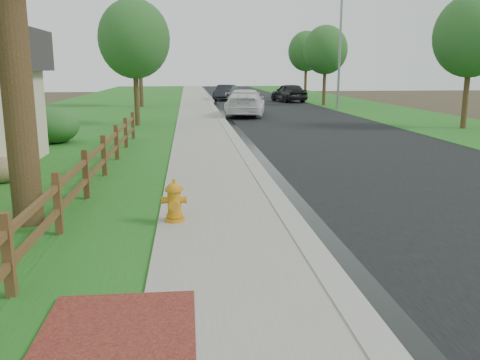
{
  "coord_description": "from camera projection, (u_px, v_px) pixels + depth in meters",
  "views": [
    {
      "loc": [
        -1.43,
        -5.57,
        2.74
      ],
      "look_at": [
        -0.49,
        3.58,
        0.73
      ],
      "focal_mm": 38.0,
      "sensor_mm": 36.0,
      "label": 1
    }
  ],
  "objects": [
    {
      "name": "ground",
      "position": [
        310.0,
        301.0,
        6.14
      ],
      "size": [
        120.0,
        120.0,
        0.0
      ],
      "primitive_type": "plane",
      "color": "#36301D"
    },
    {
      "name": "road",
      "position": [
        263.0,
        104.0,
        40.61
      ],
      "size": [
        8.0,
        90.0,
        0.02
      ],
      "primitive_type": "cube",
      "color": "black",
      "rests_on": "ground"
    },
    {
      "name": "curb",
      "position": [
        211.0,
        104.0,
        40.18
      ],
      "size": [
        0.4,
        90.0,
        0.12
      ],
      "primitive_type": "cube",
      "color": "gray",
      "rests_on": "ground"
    },
    {
      "name": "wet_gutter",
      "position": [
        215.0,
        104.0,
        40.23
      ],
      "size": [
        0.5,
        90.0,
        0.0
      ],
      "primitive_type": "cube",
      "color": "black",
      "rests_on": "road"
    },
    {
      "name": "sidewalk",
      "position": [
        194.0,
        104.0,
        40.06
      ],
      "size": [
        2.2,
        90.0,
        0.1
      ],
      "primitive_type": "cube",
      "color": "gray",
      "rests_on": "ground"
    },
    {
      "name": "grass_strip",
      "position": [
        170.0,
        105.0,
        39.87
      ],
      "size": [
        1.6,
        90.0,
        0.06
      ],
      "primitive_type": "cube",
      "color": "#1F4F16",
      "rests_on": "ground"
    },
    {
      "name": "lawn_near",
      "position": [
        103.0,
        105.0,
        39.35
      ],
      "size": [
        9.0,
        90.0,
        0.04
      ],
      "primitive_type": "cube",
      "color": "#1F4F16",
      "rests_on": "ground"
    },
    {
      "name": "verge_far",
      "position": [
        347.0,
        104.0,
        41.3
      ],
      "size": [
        6.0,
        90.0,
        0.04
      ],
      "primitive_type": "cube",
      "color": "#1F4F16",
      "rests_on": "ground"
    },
    {
      "name": "brick_patch",
      "position": [
        113.0,
        351.0,
        4.94
      ],
      "size": [
        1.6,
        2.4,
        0.11
      ],
      "primitive_type": "cube",
      "color": "maroon",
      "rests_on": "ground"
    },
    {
      "name": "ranch_fence",
      "position": [
        96.0,
        162.0,
        11.87
      ],
      "size": [
        0.12,
        16.92,
        1.1
      ],
      "color": "#482B18",
      "rests_on": "ground"
    },
    {
      "name": "fire_hydrant",
      "position": [
        174.0,
        202.0,
        8.97
      ],
      "size": [
        0.49,
        0.39,
        0.76
      ],
      "color": "#C67017",
      "rests_on": "sidewalk"
    },
    {
      "name": "white_suv",
      "position": [
        245.0,
        103.0,
        30.19
      ],
      "size": [
        3.1,
        5.71,
        1.57
      ],
      "primitive_type": "imported",
      "rotation": [
        0.0,
        0.0,
        2.97
      ],
      "color": "silver",
      "rests_on": "road"
    },
    {
      "name": "dark_car_mid",
      "position": [
        289.0,
        93.0,
        43.35
      ],
      "size": [
        2.72,
        4.85,
        1.56
      ],
      "primitive_type": "imported",
      "rotation": [
        0.0,
        0.0,
        3.34
      ],
      "color": "black",
      "rests_on": "road"
    },
    {
      "name": "dark_car_far",
      "position": [
        226.0,
        93.0,
        45.66
      ],
      "size": [
        2.58,
        4.4,
        1.37
      ],
      "primitive_type": "imported",
      "rotation": [
        0.0,
        0.0,
        -0.29
      ],
      "color": "black",
      "rests_on": "road"
    },
    {
      "name": "streetlight",
      "position": [
        338.0,
        40.0,
        34.71
      ],
      "size": [
        1.86,
        0.79,
        8.31
      ],
      "color": "gray",
      "rests_on": "ground"
    },
    {
      "name": "boulder",
      "position": [
        1.0,
        170.0,
        12.36
      ],
      "size": [
        1.0,
        0.76,
        0.66
      ],
      "primitive_type": "ellipsoid",
      "rotation": [
        0.0,
        0.0,
        -0.01
      ],
      "color": "brown",
      "rests_on": "ground"
    },
    {
      "name": "shrub_d",
      "position": [
        52.0,
        126.0,
        18.96
      ],
      "size": [
        2.44,
        2.44,
        1.34
      ],
      "primitive_type": "ellipsoid",
      "rotation": [
        0.0,
        0.0,
        -0.29
      ],
      "color": "#1C4F22",
      "rests_on": "ground"
    },
    {
      "name": "tree_near_left",
      "position": [
        134.0,
        39.0,
        24.18
      ],
      "size": [
        3.41,
        3.41,
        6.03
      ],
      "color": "#352215",
      "rests_on": "ground"
    },
    {
      "name": "tree_near_right",
      "position": [
        471.0,
        36.0,
        22.93
      ],
      "size": [
        3.38,
        3.38,
        6.08
      ],
      "color": "#352215",
      "rests_on": "ground"
    },
    {
      "name": "tree_mid_left",
      "position": [
        139.0,
        41.0,
        36.62
      ],
      "size": [
        3.87,
        3.87,
        6.92
      ],
      "color": "#352215",
      "rests_on": "ground"
    },
    {
      "name": "tree_mid_right",
      "position": [
        325.0,
        50.0,
        38.19
      ],
      "size": [
        3.31,
        3.31,
        6.0
      ],
      "color": "#352215",
      "rests_on": "ground"
    },
    {
      "name": "tree_far_right",
      "position": [
        306.0,
        51.0,
        47.92
      ],
      "size": [
        3.42,
        3.42,
        6.3
      ],
      "color": "#352215",
      "rests_on": "ground"
    }
  ]
}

